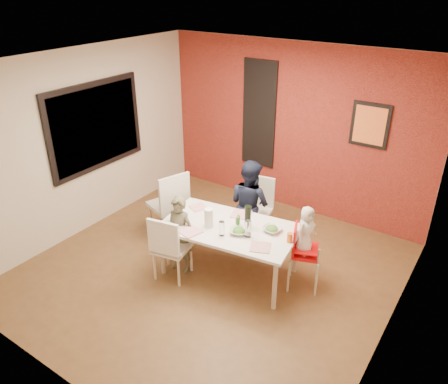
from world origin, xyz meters
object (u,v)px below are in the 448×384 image
Objects in this scene: chair_near at (169,245)px; wine_bottle at (248,217)px; dining_table at (229,231)px; paper_towel_roll at (209,218)px; chair_far at (257,205)px; child_near at (180,235)px; high_chair at (302,251)px; child_far at (250,204)px; chair_left at (171,202)px; toddler at (306,230)px.

chair_near is 3.06× the size of wine_bottle.
dining_table is 0.32m from paper_towel_roll.
dining_table is 1.00m from chair_far.
chair_far is 0.88× the size of child_near.
high_chair is 1.14m from child_far.
paper_towel_roll is (-1.11, -0.42, 0.31)m from high_chair.
high_chair is 1.57m from child_near.
chair_left is 1.42m from wine_bottle.
chair_far is 1.09× the size of high_chair.
toddler is (0.90, 0.30, 0.17)m from dining_table.
dining_table is 2.10× the size of high_chair.
dining_table is 2.93× the size of toddler.
child_near is (-1.46, -0.58, 0.02)m from high_chair.
paper_towel_roll is at bearing -148.16° from dining_table.
chair_left is at bearing 174.38° from wine_bottle.
chair_near is at bearing 57.85° from chair_left.
dining_table is at bearing 22.30° from child_near.
child_far is (0.41, 1.28, 0.15)m from chair_near.
chair_left is 1.16m from child_far.
chair_left reaches higher than wine_bottle.
toddler is at bearing 18.27° from dining_table.
toddler is (2.10, 0.04, 0.23)m from chair_left.
toddler reaches higher than dining_table.
chair_left is 2.08m from high_chair.
chair_near reaches higher than high_chair.
paper_towel_roll is (-0.06, -1.12, 0.30)m from chair_far.
chair_far is 1.27m from chair_left.
child_far is at bearing 62.55° from child_near.
dining_table is 1.72× the size of chair_left.
chair_near is 1.48× the size of toddler.
high_chair is at bearing 142.07° from toddler.
chair_near is at bearing 99.22° from high_chair.
toddler is at bearing 16.90° from child_near.
chair_near is 1.02m from chair_left.
child_far is 2.13× the size of toddler.
toddler is at bearing 21.17° from paper_towel_roll.
wine_bottle is (1.39, -0.14, 0.27)m from chair_left.
paper_towel_roll is (0.34, 0.40, 0.32)m from chair_near.
child_far reaches higher than paper_towel_roll.
dining_table is 6.04× the size of wine_bottle.
high_chair is 0.80× the size of child_near.
child_far is at bearing 118.81° from wine_bottle.
chair_near is 1.06m from wine_bottle.
child_far reaches higher than child_near.
wine_bottle reaches higher than chair_near.
paper_towel_roll is (0.97, -0.39, 0.24)m from chair_left.
dining_table is 0.94m from high_chair.
paper_towel_roll is (-0.42, -0.26, -0.03)m from wine_bottle.
child_near reaches higher than high_chair.
paper_towel_roll is at bearing 90.42° from high_chair.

